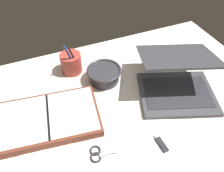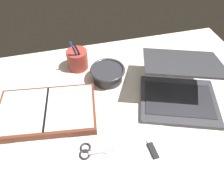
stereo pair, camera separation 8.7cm
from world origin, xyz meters
The scene contains 9 objects.
desk_top centered at (0.00, 0.00, 1.00)cm, with size 140.00×100.00×2.00cm, color beige.
laptop centered at (26.93, 4.32, 7.50)cm, with size 40.43×42.18×17.47cm.
bowl centered at (0.76, 21.57, 5.58)cm, with size 15.57×15.57×6.44cm.
pen_cup centered at (-11.04, 33.25, 6.75)cm, with size 9.62×9.62×16.57cm.
planner centered at (-26.79, 8.22, 3.77)cm, with size 40.41×28.20×3.74cm.
scissors centered at (-13.61, -11.66, 2.34)cm, with size 12.74×7.32×0.80cm.
paper_sheet_front centered at (2.98, -17.38, 2.08)cm, with size 21.74×27.30×0.16cm, color white.
paper_sheet_beside_planner centered at (-28.42, -9.40, 2.08)cm, with size 18.06×23.17×0.16cm, color silver.
usb_drive centered at (7.61, -16.68, 2.50)cm, with size 2.29×7.27×1.00cm.
Camera 1 is at (-23.08, -45.75, 71.73)cm, focal length 35.00 mm.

